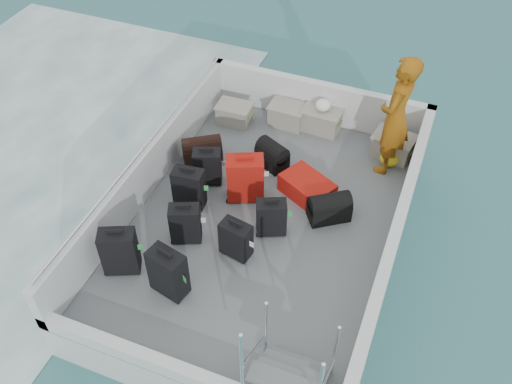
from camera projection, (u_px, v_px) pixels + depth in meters
ground at (263, 250)px, 8.17m from camera, size 160.00×160.00×0.00m
ferry_hull at (263, 236)px, 7.95m from camera, size 3.60×5.00×0.60m
deck at (263, 221)px, 7.74m from camera, size 3.30×4.70×0.02m
deck_fittings at (280, 226)px, 7.16m from camera, size 3.60×5.00×0.90m
suitcase_0 at (120, 252)px, 6.91m from camera, size 0.50×0.40×0.67m
suitcase_1 at (189, 189)px, 7.72m from camera, size 0.44×0.28×0.62m
suitcase_2 at (207, 167)px, 8.08m from camera, size 0.45×0.36×0.57m
suitcase_3 at (168, 273)px, 6.68m from camera, size 0.49×0.35×0.67m
suitcase_4 at (185, 224)px, 7.30m from camera, size 0.45×0.36×0.58m
suitcase_5 at (245, 179)px, 7.81m from camera, size 0.58×0.48×0.69m
suitcase_6 at (236, 240)px, 7.13m from camera, size 0.42×0.29×0.54m
suitcase_7 at (271, 218)px, 7.39m from camera, size 0.44×0.36×0.55m
suitcase_8 at (307, 188)px, 7.98m from camera, size 0.86×0.75×0.28m
duffel_0 at (202, 152)px, 8.50m from camera, size 0.64×0.57×0.32m
duffel_1 at (272, 157)px, 8.42m from camera, size 0.54×0.47×0.32m
duffel_2 at (329, 210)px, 7.66m from camera, size 0.62×0.56×0.32m
crate_0 at (234, 115)px, 9.16m from camera, size 0.53×0.37×0.31m
crate_1 at (287, 116)px, 9.12m from camera, size 0.56×0.40×0.33m
crate_2 at (322, 120)px, 9.02m from camera, size 0.60×0.43×0.35m
crate_3 at (393, 147)px, 8.56m from camera, size 0.63×0.48×0.34m
yellow_bag at (389, 159)px, 8.46m from camera, size 0.28×0.26×0.22m
white_bag at (323, 107)px, 8.83m from camera, size 0.24×0.24×0.18m
passenger at (396, 116)px, 7.86m from camera, size 0.55×0.75×1.85m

